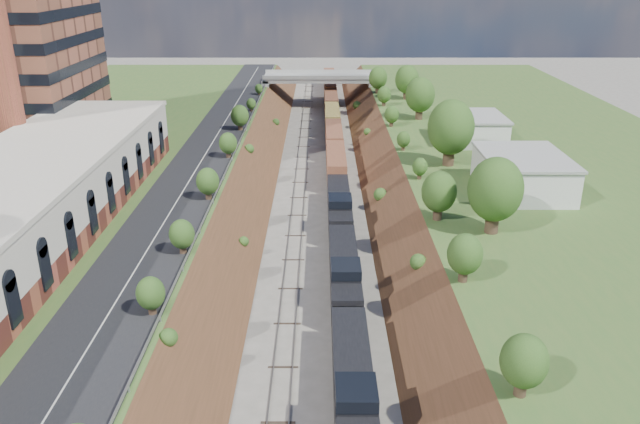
% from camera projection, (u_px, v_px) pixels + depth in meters
% --- Properties ---
extents(platform_left, '(44.00, 180.00, 5.00)m').
position_uv_depth(platform_left, '(63.00, 188.00, 80.43)').
color(platform_left, '#395D26').
rests_on(platform_left, ground).
extents(platform_right, '(44.00, 180.00, 5.00)m').
position_uv_depth(platform_right, '(573.00, 188.00, 80.41)').
color(platform_right, '#395D26').
rests_on(platform_right, ground).
extents(embankment_left, '(10.00, 180.00, 10.00)m').
position_uv_depth(embankment_left, '(234.00, 206.00, 81.35)').
color(embankment_left, brown).
rests_on(embankment_left, ground).
extents(embankment_right, '(10.00, 180.00, 10.00)m').
position_uv_depth(embankment_right, '(402.00, 206.00, 81.34)').
color(embankment_right, brown).
rests_on(embankment_right, ground).
extents(rail_left_track, '(1.58, 180.00, 0.18)m').
position_uv_depth(rail_left_track, '(298.00, 206.00, 81.31)').
color(rail_left_track, gray).
rests_on(rail_left_track, ground).
extents(rail_right_track, '(1.58, 180.00, 0.18)m').
position_uv_depth(rail_right_track, '(338.00, 206.00, 81.31)').
color(rail_right_track, gray).
rests_on(rail_right_track, ground).
extents(road, '(8.00, 180.00, 0.10)m').
position_uv_depth(road, '(196.00, 169.00, 79.49)').
color(road, black).
rests_on(road, platform_left).
extents(guardrail, '(0.10, 171.00, 0.70)m').
position_uv_depth(guardrail, '(228.00, 166.00, 79.12)').
color(guardrail, '#99999E').
rests_on(guardrail, platform_left).
extents(commercial_building, '(14.30, 62.30, 7.00)m').
position_uv_depth(commercial_building, '(15.00, 206.00, 57.77)').
color(commercial_building, brown).
rests_on(commercial_building, platform_left).
extents(overpass, '(24.50, 8.30, 7.40)m').
position_uv_depth(overpass, '(319.00, 84.00, 137.15)').
color(overpass, gray).
rests_on(overpass, ground).
extents(white_building_near, '(9.00, 12.00, 4.00)m').
position_uv_depth(white_building_near, '(523.00, 174.00, 71.32)').
color(white_building_near, silver).
rests_on(white_building_near, platform_right).
extents(white_building_far, '(8.00, 10.00, 3.60)m').
position_uv_depth(white_building_far, '(474.00, 129.00, 91.84)').
color(white_building_far, silver).
rests_on(white_building_far, platform_right).
extents(tree_right_large, '(5.25, 5.25, 7.61)m').
position_uv_depth(tree_right_large, '(495.00, 190.00, 59.29)').
color(tree_right_large, '#473323').
rests_on(tree_right_large, platform_right).
extents(tree_left_crest, '(2.45, 2.45, 3.55)m').
position_uv_depth(tree_left_crest, '(139.00, 324.00, 41.58)').
color(tree_left_crest, '#473323').
rests_on(tree_left_crest, platform_left).
extents(freight_train, '(2.72, 139.37, 4.55)m').
position_uv_depth(freight_train, '(334.00, 139.00, 103.44)').
color(freight_train, black).
rests_on(freight_train, ground).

